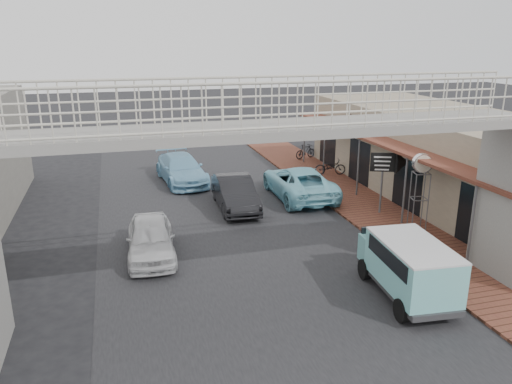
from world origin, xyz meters
TOP-DOWN VIEW (x-y plane):
  - ground at (0.00, 0.00)m, footprint 120.00×120.00m
  - road_strip at (0.00, 0.00)m, footprint 10.00×60.00m
  - sidewalk at (6.50, 3.00)m, footprint 3.00×40.00m
  - shophouse_row at (10.97, 4.00)m, footprint 7.20×18.00m
  - footbridge at (0.00, -4.00)m, footprint 16.40×2.40m
  - white_hatchback at (-3.14, 0.71)m, footprint 1.80×4.05m
  - dark_sedan at (0.88, 4.94)m, footprint 1.70×4.42m
  - angkot_curb at (4.20, 5.72)m, footprint 2.56×5.37m
  - angkot_far at (-0.83, 9.86)m, footprint 2.51×5.14m
  - angkot_van at (3.79, -4.28)m, footprint 1.96×3.78m
  - motorcycle_near at (7.20, 8.78)m, footprint 1.79×0.95m
  - motorcycle_far at (7.32, 12.81)m, footprint 1.55×0.87m
  - street_clock at (7.08, 0.25)m, footprint 0.78×0.70m
  - arrow_sign at (7.29, 2.12)m, footprint 1.65×1.11m

SIDE VIEW (x-z plane):
  - ground at x=0.00m, z-range 0.00..0.00m
  - road_strip at x=0.00m, z-range 0.00..0.01m
  - sidewalk at x=6.50m, z-range 0.00..0.10m
  - motorcycle_near at x=7.20m, z-range 0.10..0.99m
  - motorcycle_far at x=7.32m, z-range 0.10..1.00m
  - white_hatchback at x=-3.14m, z-range 0.00..1.35m
  - dark_sedan at x=0.88m, z-range 0.00..1.44m
  - angkot_far at x=-0.83m, z-range 0.00..1.44m
  - angkot_curb at x=4.20m, z-range 0.00..1.48m
  - angkot_van at x=3.79m, z-range 0.24..2.03m
  - shophouse_row at x=10.97m, z-range 0.01..4.01m
  - arrow_sign at x=7.29m, z-range 0.94..3.67m
  - street_clock at x=7.08m, z-range 1.10..4.14m
  - footbridge at x=0.00m, z-range 0.01..6.35m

